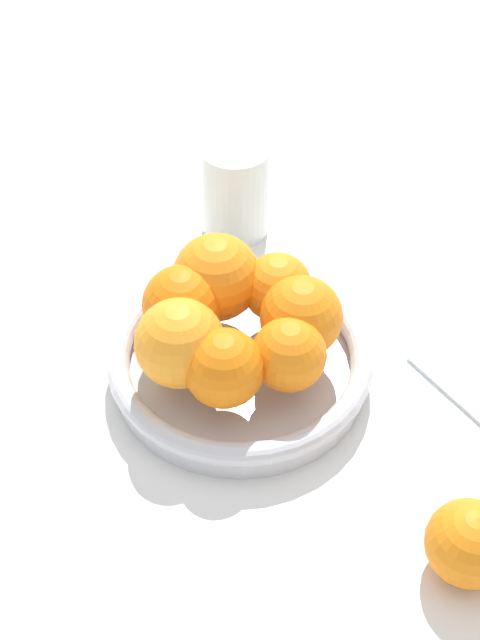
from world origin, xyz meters
TOP-DOWN VIEW (x-y plane):
  - ground_plane at (0.00, 0.00)m, footprint 4.00×4.00m
  - fruit_bowl at (0.00, 0.00)m, footprint 0.25×0.25m
  - orange_pile at (0.00, 0.00)m, footprint 0.18×0.19m
  - stray_orange at (-0.25, -0.08)m, footprint 0.07×0.07m
  - drinking_glass at (0.21, -0.08)m, footprint 0.07×0.07m

SIDE VIEW (x-z plane):
  - ground_plane at x=0.00m, z-range 0.00..0.00m
  - fruit_bowl at x=0.00m, z-range 0.00..0.04m
  - stray_orange at x=-0.25m, z-range 0.00..0.07m
  - drinking_glass at x=0.21m, z-range 0.00..0.11m
  - orange_pile at x=0.00m, z-range 0.03..0.12m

